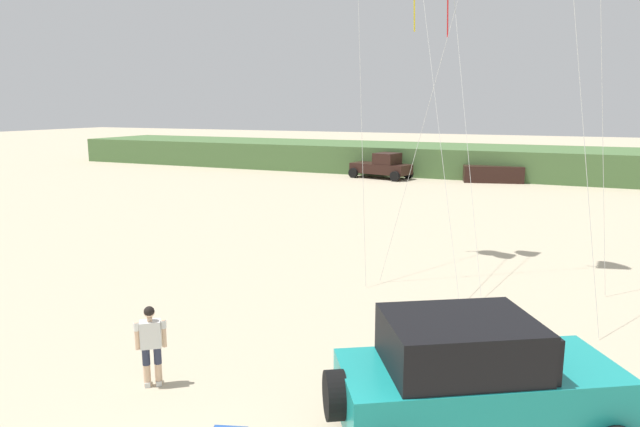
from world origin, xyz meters
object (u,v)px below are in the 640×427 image
object	(u,v)px
person_watching	(151,341)
distant_sedan	(493,174)
distant_pickup	(382,166)
jeep	(475,381)

from	to	relation	value
person_watching	distant_sedan	distance (m)	34.73
distant_pickup	distant_sedan	world-z (taller)	distant_pickup
jeep	distant_pickup	distance (m)	35.14
person_watching	distant_pickup	xyz separation A→B (m)	(-5.82, 33.42, 0.00)
person_watching	jeep	bearing A→B (deg)	3.56
jeep	distant_sedan	xyz separation A→B (m)	(-3.90, 34.27, -0.60)
distant_sedan	person_watching	bearing A→B (deg)	-107.98
person_watching	distant_pickup	distance (m)	33.92
person_watching	distant_sedan	xyz separation A→B (m)	(2.27, 34.65, -0.34)
jeep	person_watching	world-z (taller)	jeep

